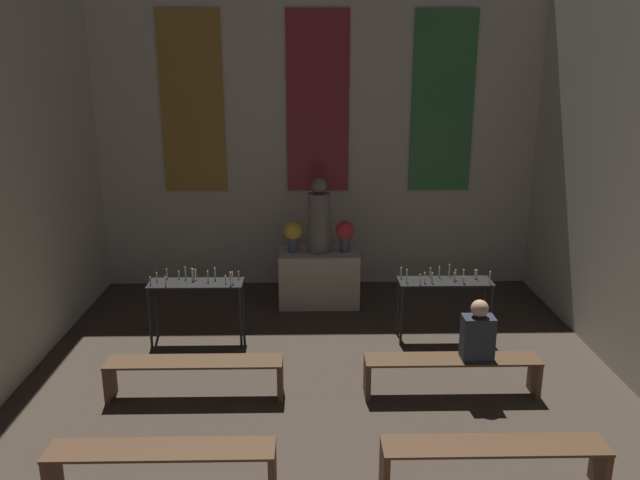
% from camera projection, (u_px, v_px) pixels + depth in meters
% --- Properties ---
extents(wall_back, '(7.61, 0.16, 5.24)m').
position_uv_depth(wall_back, '(318.00, 132.00, 10.46)').
color(wall_back, beige).
rests_on(wall_back, ground_plane).
extents(altar, '(1.27, 0.75, 0.87)m').
position_uv_depth(altar, '(319.00, 277.00, 10.07)').
color(altar, '#BCB29E').
rests_on(altar, ground_plane).
extents(statue, '(0.35, 0.35, 1.19)m').
position_uv_depth(statue, '(319.00, 219.00, 9.80)').
color(statue, slate).
rests_on(statue, altar).
extents(flower_vase_left, '(0.30, 0.30, 0.50)m').
position_uv_depth(flower_vase_left, '(293.00, 233.00, 9.86)').
color(flower_vase_left, '#4C5666').
rests_on(flower_vase_left, altar).
extents(flower_vase_right, '(0.30, 0.30, 0.50)m').
position_uv_depth(flower_vase_right, '(345.00, 233.00, 9.88)').
color(flower_vase_right, '#4C5666').
rests_on(flower_vase_right, altar).
extents(candle_rack_left, '(1.29, 0.42, 1.07)m').
position_uv_depth(candle_rack_left, '(196.00, 291.00, 8.57)').
color(candle_rack_left, black).
rests_on(candle_rack_left, ground_plane).
extents(candle_rack_right, '(1.29, 0.42, 1.06)m').
position_uv_depth(candle_rack_right, '(445.00, 289.00, 8.64)').
color(candle_rack_right, black).
rests_on(candle_rack_right, ground_plane).
extents(pew_second_left, '(2.03, 0.36, 0.46)m').
position_uv_depth(pew_second_left, '(162.00, 460.00, 5.57)').
color(pew_second_left, '#4C331E').
rests_on(pew_second_left, ground_plane).
extents(pew_second_right, '(2.03, 0.36, 0.46)m').
position_uv_depth(pew_second_right, '(494.00, 456.00, 5.63)').
color(pew_second_right, '#4C331E').
rests_on(pew_second_right, ground_plane).
extents(pew_back_left, '(2.03, 0.36, 0.46)m').
position_uv_depth(pew_back_left, '(195.00, 370.00, 7.21)').
color(pew_back_left, '#4C331E').
rests_on(pew_back_left, ground_plane).
extents(pew_back_right, '(2.03, 0.36, 0.46)m').
position_uv_depth(pew_back_right, '(452.00, 368.00, 7.27)').
color(pew_back_right, '#4C331E').
rests_on(pew_back_right, ground_plane).
extents(person_seated, '(0.36, 0.24, 0.72)m').
position_uv_depth(person_seated, '(478.00, 333.00, 7.16)').
color(person_seated, '#282D38').
rests_on(person_seated, pew_back_right).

